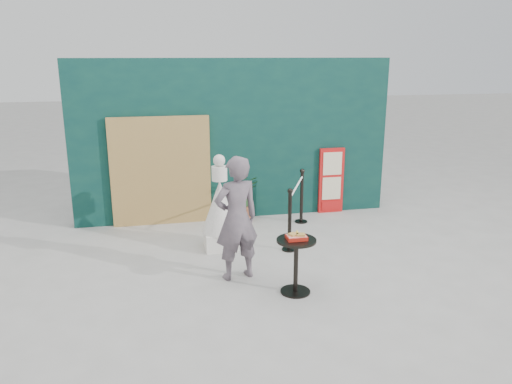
% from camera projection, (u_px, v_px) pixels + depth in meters
% --- Properties ---
extents(ground, '(60.00, 60.00, 0.00)m').
position_uv_depth(ground, '(274.00, 285.00, 6.86)').
color(ground, '#ADAAA5').
rests_on(ground, ground).
extents(back_wall, '(6.00, 0.30, 3.00)m').
position_uv_depth(back_wall, '(234.00, 140.00, 9.43)').
color(back_wall, '#0A2E2D').
rests_on(back_wall, ground).
extents(bamboo_fence, '(1.80, 0.08, 2.00)m').
position_uv_depth(bamboo_fence, '(161.00, 171.00, 9.08)').
color(bamboo_fence, tan).
rests_on(bamboo_fence, ground).
extents(woman, '(0.73, 0.57, 1.76)m').
position_uv_depth(woman, '(237.00, 218.00, 6.86)').
color(woman, slate).
rests_on(woman, ground).
extents(menu_board, '(0.50, 0.07, 1.30)m').
position_uv_depth(menu_board, '(331.00, 181.00, 9.86)').
color(menu_board, red).
rests_on(menu_board, ground).
extents(statue, '(0.61, 0.61, 1.56)m').
position_uv_depth(statue, '(220.00, 211.00, 8.00)').
color(statue, white).
rests_on(statue, ground).
extents(cafe_table, '(0.52, 0.52, 0.75)m').
position_uv_depth(cafe_table, '(296.00, 257.00, 6.52)').
color(cafe_table, black).
rests_on(cafe_table, ground).
extents(food_basket, '(0.26, 0.19, 0.11)m').
position_uv_depth(food_basket, '(297.00, 237.00, 6.44)').
color(food_basket, red).
rests_on(food_basket, cafe_table).
extents(planter, '(0.53, 0.46, 0.89)m').
position_uv_depth(planter, '(244.00, 195.00, 9.35)').
color(planter, '#994432').
rests_on(planter, ground).
extents(stanchion_barrier, '(0.84, 1.54, 1.03)m').
position_uv_depth(stanchion_barrier, '(296.00, 208.00, 8.62)').
color(stanchion_barrier, black).
rests_on(stanchion_barrier, ground).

